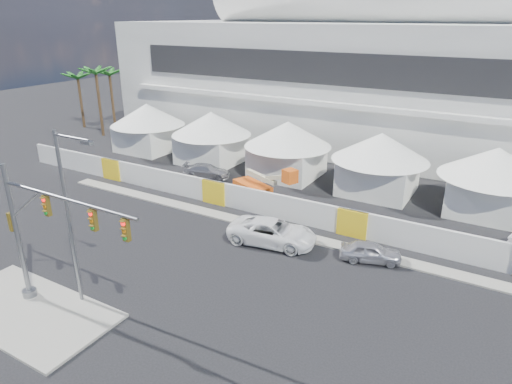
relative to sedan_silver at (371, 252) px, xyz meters
The scene contains 12 objects.
ground 14.27m from the sedan_silver, 125.20° to the right, with size 160.00×160.00×0.00m, color black.
median_island 20.42m from the sedan_silver, 134.14° to the right, with size 10.00×5.00×0.15m, color gray.
stadium 31.12m from the sedan_silver, 89.06° to the left, with size 80.00×24.80×21.98m.
tent_row 14.77m from the sedan_silver, 122.01° to the left, with size 53.40×8.40×5.40m.
hoarding_fence 3.63m from the sedan_silver, 127.91° to the left, with size 70.00×0.25×2.00m, color silver.
palm_cluster 45.77m from the sedan_silver, 156.81° to the left, with size 10.60×10.60×8.55m.
sedan_silver is the anchor object (origin of this frame).
pickup_curb 6.71m from the sedan_silver, behind, with size 6.13×2.82×1.70m, color white.
lot_car_c 20.24m from the sedan_silver, 157.35° to the left, with size 4.59×1.87×1.33m, color #ABABB0.
traffic_mast 19.48m from the sedan_silver, 134.12° to the right, with size 9.39×0.76×7.77m.
streetlight_median 18.15m from the sedan_silver, 134.49° to the right, with size 2.65×0.27×9.56m.
boom_lift 13.09m from the sedan_silver, 152.97° to the left, with size 7.74×3.09×3.78m.
Camera 1 is at (14.92, -14.40, 14.89)m, focal length 32.00 mm.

